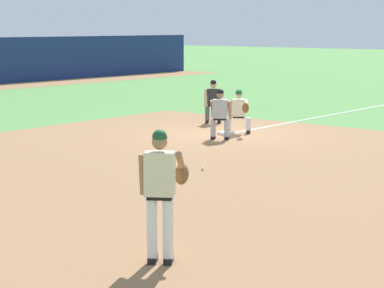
{
  "coord_description": "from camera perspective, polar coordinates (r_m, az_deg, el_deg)",
  "views": [
    {
      "loc": [
        -17.84,
        -13.3,
        3.23
      ],
      "look_at": [
        -7.33,
        -4.69,
        1.08
      ],
      "focal_mm": 70.0,
      "sensor_mm": 36.0,
      "label": 1
    }
  ],
  "objects": [
    {
      "name": "baserunner",
      "position": [
        21.4,
        2.15,
        2.44
      ],
      "size": [
        0.61,
        0.67,
        1.46
      ],
      "color": "black",
      "rests_on": "ground"
    },
    {
      "name": "pitcher",
      "position": [
        10.17,
        -2.35,
        -3.36
      ],
      "size": [
        0.84,
        0.57,
        1.86
      ],
      "color": "black",
      "rests_on": "ground"
    },
    {
      "name": "infield_dirt_patch",
      "position": [
        16.38,
        1.02,
        -2.37
      ],
      "size": [
        18.0,
        18.0,
        0.01
      ],
      "primitive_type": "cube",
      "color": "#936B47",
      "rests_on": "ground"
    },
    {
      "name": "ground_plane",
      "position": [
        22.48,
        2.6,
        0.72
      ],
      "size": [
        160.0,
        160.0,
        0.0
      ],
      "primitive_type": "plane",
      "color": "#518942"
    },
    {
      "name": "foul_line_stripe",
      "position": [
        29.92,
        12.71,
        2.58
      ],
      "size": [
        17.53,
        0.1,
        0.0
      ],
      "primitive_type": "cube",
      "color": "white",
      "rests_on": "ground"
    },
    {
      "name": "first_base_bag",
      "position": [
        22.48,
        2.6,
        0.83
      ],
      "size": [
        0.38,
        0.38,
        0.09
      ],
      "primitive_type": "cube",
      "color": "white",
      "rests_on": "ground"
    },
    {
      "name": "first_baseman",
      "position": [
        22.64,
        3.62,
        2.63
      ],
      "size": [
        0.82,
        1.03,
        1.34
      ],
      "color": "black",
      "rests_on": "ground"
    },
    {
      "name": "umpire",
      "position": [
        25.03,
        1.63,
        3.39
      ],
      "size": [
        0.64,
        0.68,
        1.46
      ],
      "color": "black",
      "rests_on": "ground"
    },
    {
      "name": "baseball",
      "position": [
        16.91,
        0.81,
        -1.9
      ],
      "size": [
        0.07,
        0.07,
        0.07
      ],
      "primitive_type": "sphere",
      "color": "white",
      "rests_on": "ground"
    }
  ]
}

